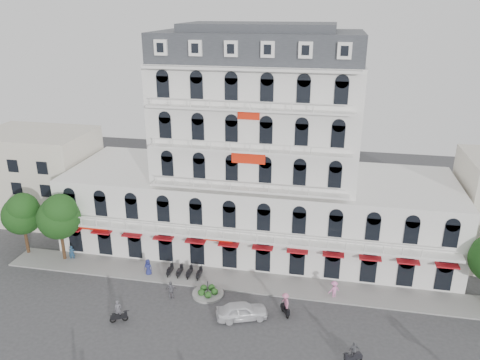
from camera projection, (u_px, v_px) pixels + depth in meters
The scene contains 16 objects.
ground at pixel (223, 337), 41.31m from camera, with size 120.00×120.00×0.00m, color #38383A.
sidewalk at pixel (243, 281), 49.55m from camera, with size 53.00×4.00×0.16m, color gray.
main_building at pixel (258, 166), 54.33m from camera, with size 45.00×15.00×25.80m.
flank_building_west at pixel (41, 175), 63.09m from camera, with size 14.00×10.00×12.00m, color beige.
traffic_island at pixel (208, 293), 47.29m from camera, with size 3.20×3.20×1.60m.
parked_scooter_row at pixel (185, 276), 50.56m from camera, with size 4.40×1.80×1.10m, color black, non-canonical shape.
tree_west_outer at pixel (22, 212), 53.38m from camera, with size 4.50×4.48×7.76m.
tree_west_inner at pixel (59, 215), 51.88m from camera, with size 4.76×4.76×8.25m.
parked_car at pixel (242, 311), 43.57m from camera, with size 1.93×4.80×1.63m, color silver.
rider_west at pixel (118, 312), 42.99m from camera, with size 1.58×0.97×2.29m.
rider_northeast at pixel (354, 353), 38.07m from camera, with size 1.60×0.93×2.05m.
rider_center at pixel (285, 303), 43.90m from camera, with size 1.21×1.55×2.36m.
pedestrian_left at pixel (148, 267), 50.51m from camera, with size 0.93×0.60×1.90m, color navy.
pedestrian_mid at pixel (171, 290), 46.50m from camera, with size 1.11×0.46×1.90m, color slate.
pedestrian_right at pixel (334, 290), 46.59m from camera, with size 1.22×0.70×1.89m, color pink.
pedestrian_far at pixel (72, 253), 53.40m from camera, with size 0.67×0.44×1.85m, color navy.
Camera 1 is at (8.11, -32.83, 27.55)m, focal length 35.00 mm.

